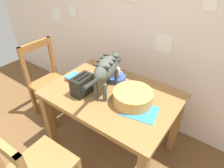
{
  "coord_description": "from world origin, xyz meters",
  "views": [
    {
      "loc": [
        0.91,
        0.09,
        1.84
      ],
      "look_at": [
        0.08,
        1.24,
        0.85
      ],
      "focal_mm": 32.01,
      "sensor_mm": 36.0,
      "label": 1
    }
  ],
  "objects_px": {
    "saucer_bowl": "(116,77)",
    "toaster": "(82,85)",
    "wicker_basket": "(133,97)",
    "magazine": "(140,111)",
    "cat": "(107,68)",
    "coffee_mug": "(116,72)",
    "book_stack": "(76,78)",
    "wooden_chair_near": "(50,82)",
    "dining_table": "(112,101)"
  },
  "relations": [
    {
      "from": "cat",
      "to": "wooden_chair_near",
      "type": "xyz_separation_m",
      "value": [
        -0.9,
        0.02,
        -0.51
      ]
    },
    {
      "from": "saucer_bowl",
      "to": "toaster",
      "type": "relative_size",
      "value": 0.99
    },
    {
      "from": "magazine",
      "to": "book_stack",
      "type": "height_order",
      "value": "book_stack"
    },
    {
      "from": "magazine",
      "to": "wicker_basket",
      "type": "height_order",
      "value": "wicker_basket"
    },
    {
      "from": "toaster",
      "to": "wooden_chair_near",
      "type": "height_order",
      "value": "wooden_chair_near"
    },
    {
      "from": "magazine",
      "to": "wicker_basket",
      "type": "bearing_deg",
      "value": 139.96
    },
    {
      "from": "toaster",
      "to": "magazine",
      "type": "bearing_deg",
      "value": 8.87
    },
    {
      "from": "saucer_bowl",
      "to": "coffee_mug",
      "type": "relative_size",
      "value": 1.63
    },
    {
      "from": "cat",
      "to": "wicker_basket",
      "type": "distance_m",
      "value": 0.33
    },
    {
      "from": "wooden_chair_near",
      "to": "cat",
      "type": "bearing_deg",
      "value": 90.89
    },
    {
      "from": "coffee_mug",
      "to": "book_stack",
      "type": "height_order",
      "value": "coffee_mug"
    },
    {
      "from": "saucer_bowl",
      "to": "toaster",
      "type": "xyz_separation_m",
      "value": [
        -0.1,
        -0.36,
        0.07
      ]
    },
    {
      "from": "cat",
      "to": "book_stack",
      "type": "height_order",
      "value": "cat"
    },
    {
      "from": "dining_table",
      "to": "book_stack",
      "type": "distance_m",
      "value": 0.43
    },
    {
      "from": "saucer_bowl",
      "to": "wicker_basket",
      "type": "distance_m",
      "value": 0.39
    },
    {
      "from": "book_stack",
      "to": "wicker_basket",
      "type": "relative_size",
      "value": 0.53
    },
    {
      "from": "wicker_basket",
      "to": "coffee_mug",
      "type": "bearing_deg",
      "value": 145.85
    },
    {
      "from": "magazine",
      "to": "wicker_basket",
      "type": "xyz_separation_m",
      "value": [
        -0.11,
        0.06,
        0.06
      ]
    },
    {
      "from": "wicker_basket",
      "to": "saucer_bowl",
      "type": "bearing_deg",
      "value": 146.13
    },
    {
      "from": "cat",
      "to": "dining_table",
      "type": "bearing_deg",
      "value": -26.04
    },
    {
      "from": "wicker_basket",
      "to": "wooden_chair_near",
      "type": "relative_size",
      "value": 0.35
    },
    {
      "from": "magazine",
      "to": "dining_table",
      "type": "bearing_deg",
      "value": 157.37
    },
    {
      "from": "magazine",
      "to": "toaster",
      "type": "distance_m",
      "value": 0.55
    },
    {
      "from": "cat",
      "to": "book_stack",
      "type": "relative_size",
      "value": 3.68
    },
    {
      "from": "cat",
      "to": "toaster",
      "type": "distance_m",
      "value": 0.26
    },
    {
      "from": "cat",
      "to": "coffee_mug",
      "type": "distance_m",
      "value": 0.26
    },
    {
      "from": "saucer_bowl",
      "to": "toaster",
      "type": "bearing_deg",
      "value": -106.2
    },
    {
      "from": "cat",
      "to": "magazine",
      "type": "distance_m",
      "value": 0.45
    },
    {
      "from": "dining_table",
      "to": "wooden_chair_near",
      "type": "height_order",
      "value": "wooden_chair_near"
    },
    {
      "from": "saucer_bowl",
      "to": "book_stack",
      "type": "height_order",
      "value": "book_stack"
    },
    {
      "from": "magazine",
      "to": "wicker_basket",
      "type": "relative_size",
      "value": 0.81
    },
    {
      "from": "dining_table",
      "to": "wicker_basket",
      "type": "relative_size",
      "value": 3.51
    },
    {
      "from": "dining_table",
      "to": "wicker_basket",
      "type": "distance_m",
      "value": 0.27
    },
    {
      "from": "magazine",
      "to": "book_stack",
      "type": "xyz_separation_m",
      "value": [
        -0.74,
        0.03,
        0.02
      ]
    },
    {
      "from": "saucer_bowl",
      "to": "coffee_mug",
      "type": "distance_m",
      "value": 0.06
    },
    {
      "from": "cat",
      "to": "toaster",
      "type": "xyz_separation_m",
      "value": [
        -0.15,
        -0.16,
        -0.14
      ]
    },
    {
      "from": "saucer_bowl",
      "to": "toaster",
      "type": "height_order",
      "value": "toaster"
    },
    {
      "from": "book_stack",
      "to": "wicker_basket",
      "type": "height_order",
      "value": "wicker_basket"
    },
    {
      "from": "book_stack",
      "to": "cat",
      "type": "bearing_deg",
      "value": 8.06
    },
    {
      "from": "wooden_chair_near",
      "to": "magazine",
      "type": "bearing_deg",
      "value": 87.83
    },
    {
      "from": "wooden_chair_near",
      "to": "wicker_basket",
      "type": "bearing_deg",
      "value": 90.29
    },
    {
      "from": "coffee_mug",
      "to": "book_stack",
      "type": "distance_m",
      "value": 0.4
    },
    {
      "from": "saucer_bowl",
      "to": "wooden_chair_near",
      "type": "xyz_separation_m",
      "value": [
        -0.85,
        -0.18,
        -0.3
      ]
    },
    {
      "from": "coffee_mug",
      "to": "wooden_chair_near",
      "type": "distance_m",
      "value": 0.94
    },
    {
      "from": "book_stack",
      "to": "toaster",
      "type": "distance_m",
      "value": 0.24
    },
    {
      "from": "wicker_basket",
      "to": "wooden_chair_near",
      "type": "bearing_deg",
      "value": 178.21
    },
    {
      "from": "book_stack",
      "to": "toaster",
      "type": "height_order",
      "value": "toaster"
    },
    {
      "from": "wicker_basket",
      "to": "cat",
      "type": "bearing_deg",
      "value": 176.29
    },
    {
      "from": "dining_table",
      "to": "magazine",
      "type": "bearing_deg",
      "value": -10.97
    },
    {
      "from": "wicker_basket",
      "to": "magazine",
      "type": "bearing_deg",
      "value": -28.38
    }
  ]
}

